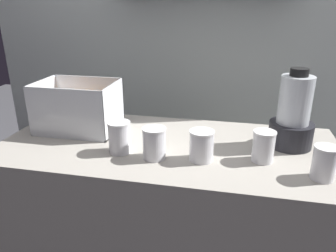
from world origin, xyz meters
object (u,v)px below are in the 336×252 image
object	(u,v)px
carrot_display_bin	(81,114)
juice_cup_orange_far_right	(324,165)
juice_cup_orange_middle	(201,147)
juice_cup_orange_right	(263,148)
blender_pitcher	(293,117)
juice_cup_beet_left	(154,144)
juice_cup_orange_far_left	(120,138)

from	to	relation	value
carrot_display_bin	juice_cup_orange_far_right	size ratio (longest dim) A/B	3.00
juice_cup_orange_middle	juice_cup_orange_right	xyz separation A→B (m)	(0.22, 0.04, 0.00)
blender_pitcher	juice_cup_beet_left	bearing A→B (deg)	-156.39
juice_cup_orange_far_left	juice_cup_orange_far_right	bearing A→B (deg)	-4.28
juice_cup_orange_far_left	carrot_display_bin	bearing A→B (deg)	143.00
carrot_display_bin	juice_cup_beet_left	bearing A→B (deg)	-28.18
juice_cup_orange_middle	juice_cup_orange_far_right	size ratio (longest dim) A/B	1.00
juice_cup_orange_far_right	juice_cup_orange_far_left	bearing A→B (deg)	175.72
juice_cup_beet_left	juice_cup_orange_middle	xyz separation A→B (m)	(0.17, 0.02, -0.01)
carrot_display_bin	juice_cup_orange_far_left	bearing A→B (deg)	-37.00
carrot_display_bin	juice_cup_beet_left	xyz separation A→B (m)	(0.40, -0.21, -0.02)
juice_cup_orange_middle	juice_cup_orange_far_right	bearing A→B (deg)	-7.32
carrot_display_bin	juice_cup_orange_right	bearing A→B (deg)	-10.90
blender_pitcher	juice_cup_orange_middle	size ratio (longest dim) A/B	2.75
juice_cup_orange_far_left	juice_cup_beet_left	xyz separation A→B (m)	(0.14, -0.02, -0.00)
juice_cup_beet_left	juice_cup_orange_far_right	bearing A→B (deg)	-3.17
juice_cup_orange_right	juice_cup_orange_far_left	bearing A→B (deg)	-176.00
juice_cup_orange_far_left	juice_cup_orange_middle	world-z (taller)	juice_cup_orange_far_left
carrot_display_bin	juice_cup_orange_middle	world-z (taller)	carrot_display_bin
carrot_display_bin	juice_cup_beet_left	size ratio (longest dim) A/B	2.89
juice_cup_orange_middle	juice_cup_orange_far_right	distance (m)	0.41
juice_cup_orange_far_left	juice_cup_orange_right	bearing A→B (deg)	4.00
juice_cup_orange_middle	juice_cup_orange_far_right	xyz separation A→B (m)	(0.41, -0.05, 0.00)
juice_cup_orange_right	blender_pitcher	bearing A→B (deg)	54.68
juice_cup_beet_left	juice_cup_orange_middle	distance (m)	0.18
blender_pitcher	juice_cup_orange_far_left	xyz separation A→B (m)	(-0.66, -0.20, -0.07)
blender_pitcher	juice_cup_orange_far_right	xyz separation A→B (m)	(0.07, -0.26, -0.07)
juice_cup_beet_left	juice_cup_orange_right	xyz separation A→B (m)	(0.40, 0.06, -0.00)
juice_cup_beet_left	carrot_display_bin	bearing A→B (deg)	151.82
juice_cup_beet_left	juice_cup_orange_far_left	bearing A→B (deg)	171.26
blender_pitcher	juice_cup_orange_right	world-z (taller)	blender_pitcher
juice_cup_orange_right	juice_cup_orange_far_right	world-z (taller)	juice_cup_orange_right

